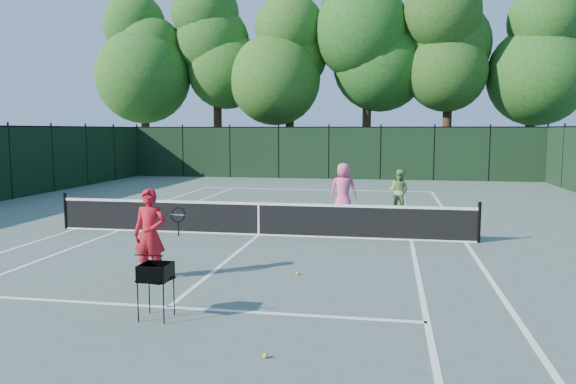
% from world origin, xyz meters
% --- Properties ---
extents(ground, '(90.00, 90.00, 0.00)m').
position_xyz_m(ground, '(0.00, 0.00, 0.00)').
color(ground, '#4D5D53').
rests_on(ground, ground).
extents(sideline_doubles_left, '(0.10, 23.77, 0.01)m').
position_xyz_m(sideline_doubles_left, '(-5.49, 0.00, 0.00)').
color(sideline_doubles_left, white).
rests_on(sideline_doubles_left, ground).
extents(sideline_doubles_right, '(0.10, 23.77, 0.01)m').
position_xyz_m(sideline_doubles_right, '(5.49, 0.00, 0.00)').
color(sideline_doubles_right, white).
rests_on(sideline_doubles_right, ground).
extents(sideline_singles_left, '(0.10, 23.77, 0.01)m').
position_xyz_m(sideline_singles_left, '(-4.12, 0.00, 0.00)').
color(sideline_singles_left, white).
rests_on(sideline_singles_left, ground).
extents(sideline_singles_right, '(0.10, 23.77, 0.01)m').
position_xyz_m(sideline_singles_right, '(4.12, 0.00, 0.00)').
color(sideline_singles_right, white).
rests_on(sideline_singles_right, ground).
extents(baseline_far, '(10.97, 0.10, 0.01)m').
position_xyz_m(baseline_far, '(0.00, 11.88, 0.00)').
color(baseline_far, white).
rests_on(baseline_far, ground).
extents(service_line_near, '(8.23, 0.10, 0.01)m').
position_xyz_m(service_line_near, '(0.00, -6.40, 0.00)').
color(service_line_near, white).
rests_on(service_line_near, ground).
extents(service_line_far, '(8.23, 0.10, 0.01)m').
position_xyz_m(service_line_far, '(0.00, 6.40, 0.00)').
color(service_line_far, white).
rests_on(service_line_far, ground).
extents(center_service_line, '(0.10, 12.80, 0.01)m').
position_xyz_m(center_service_line, '(0.00, 0.00, 0.00)').
color(center_service_line, white).
rests_on(center_service_line, ground).
extents(tennis_net, '(11.69, 0.09, 1.06)m').
position_xyz_m(tennis_net, '(0.00, 0.00, 0.48)').
color(tennis_net, black).
rests_on(tennis_net, ground).
extents(fence_far, '(24.00, 0.05, 3.00)m').
position_xyz_m(fence_far, '(0.00, 18.00, 1.50)').
color(fence_far, black).
rests_on(fence_far, ground).
extents(tree_0, '(6.40, 6.40, 13.14)m').
position_xyz_m(tree_0, '(-13.00, 21.50, 8.16)').
color(tree_0, black).
rests_on(tree_0, ground).
extents(tree_1, '(6.80, 6.80, 13.98)m').
position_xyz_m(tree_1, '(-8.00, 22.00, 8.69)').
color(tree_1, black).
rests_on(tree_1, ground).
extents(tree_2, '(6.00, 6.00, 12.40)m').
position_xyz_m(tree_2, '(-3.00, 21.80, 7.73)').
color(tree_2, black).
rests_on(tree_2, ground).
extents(tree_3, '(7.00, 7.00, 14.45)m').
position_xyz_m(tree_3, '(2.00, 22.30, 9.01)').
color(tree_3, black).
rests_on(tree_3, ground).
extents(tree_4, '(6.20, 6.20, 12.97)m').
position_xyz_m(tree_4, '(7.00, 21.60, 8.14)').
color(tree_4, black).
rests_on(tree_4, ground).
extents(tree_5, '(5.80, 5.80, 12.23)m').
position_xyz_m(tree_5, '(12.00, 22.10, 7.71)').
color(tree_5, black).
rests_on(tree_5, ground).
extents(coach, '(0.92, 0.62, 1.77)m').
position_xyz_m(coach, '(-1.03, -4.79, 0.89)').
color(coach, '#B2141F').
rests_on(coach, ground).
extents(player_pink, '(0.91, 0.62, 1.80)m').
position_xyz_m(player_pink, '(2.03, 3.64, 0.90)').
color(player_pink, '#EE5486').
rests_on(player_pink, ground).
extents(player_green, '(0.91, 0.83, 1.51)m').
position_xyz_m(player_green, '(3.86, 4.98, 0.76)').
color(player_green, '#7CA753').
rests_on(player_green, ground).
extents(ball_hopper, '(0.53, 0.53, 0.86)m').
position_xyz_m(ball_hopper, '(0.02, -6.95, 0.72)').
color(ball_hopper, black).
rests_on(ball_hopper, ground).
extents(loose_ball_near_cart, '(0.07, 0.07, 0.07)m').
position_xyz_m(loose_ball_near_cart, '(2.00, -8.12, 0.03)').
color(loose_ball_near_cart, '#B6D02A').
rests_on(loose_ball_near_cart, ground).
extents(loose_ball_midcourt, '(0.07, 0.07, 0.07)m').
position_xyz_m(loose_ball_midcourt, '(1.73, -4.00, 0.03)').
color(loose_ball_midcourt, '#CCE22E').
rests_on(loose_ball_midcourt, ground).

